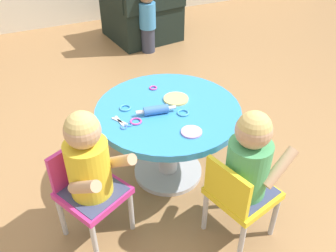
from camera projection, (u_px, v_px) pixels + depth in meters
The scene contains 16 objects.
ground_plane at pixel (168, 172), 2.41m from camera, with size 10.00×10.00×0.00m, color #9E7247.
craft_table at pixel (168, 126), 2.19m from camera, with size 0.85×0.85×0.50m.
child_chair_left at pixel (88, 189), 1.87m from camera, with size 0.40×0.40×0.54m.
seated_child_left at pixel (88, 159), 1.72m from camera, with size 0.40×0.43×0.51m.
child_chair_right at pixel (238, 195), 1.84m from camera, with size 0.37×0.37×0.54m.
seated_child_right at pixel (250, 158), 1.72m from camera, with size 0.40×0.35×0.51m.
armchair_dark at pixel (143, 12), 4.03m from camera, with size 0.79×0.81×0.85m.
toddler_standing at pixel (147, 18), 3.72m from camera, with size 0.17×0.17×0.67m.
rolling_pin at pixel (156, 110), 2.06m from camera, with size 0.23×0.07×0.05m.
craft_scissors at pixel (123, 124), 1.99m from camera, with size 0.09×0.14×0.01m.
playdough_blob_0 at pixel (176, 99), 2.19m from camera, with size 0.15×0.15×0.01m, color #F2CC72.
playdough_blob_1 at pixel (192, 132), 1.93m from camera, with size 0.11×0.11×0.01m, color #CC99E5.
cookie_cutter_0 at pixel (136, 121), 2.00m from camera, with size 0.07×0.07×0.01m, color #D83FA5.
cookie_cutter_1 at pixel (153, 88), 2.30m from camera, with size 0.05×0.05×0.01m, color #D83FA5.
cookie_cutter_2 at pixel (125, 108), 2.11m from camera, with size 0.07×0.07×0.01m, color #3F99D8.
cookie_cutter_3 at pixel (183, 113), 2.07m from camera, with size 0.07×0.07×0.01m, color #3F99D8.
Camera 1 is at (-0.72, -1.61, 1.67)m, focal length 39.11 mm.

